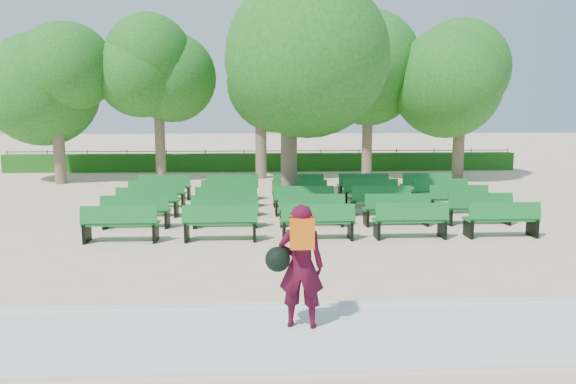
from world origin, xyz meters
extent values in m
plane|color=#D7B28E|center=(0.00, 0.00, 0.00)|extent=(120.00, 120.00, 0.00)
cube|color=silver|center=(0.00, -7.40, 0.03)|extent=(30.00, 2.20, 0.06)
cube|color=silver|center=(0.00, -6.25, 0.05)|extent=(30.00, 0.12, 0.10)
cube|color=#1E5C17|center=(0.00, 14.00, 0.45)|extent=(26.00, 0.70, 0.90)
cube|color=#136D26|center=(1.09, 1.72, 0.44)|extent=(1.78, 0.51, 0.06)
cube|color=#136D26|center=(1.09, 1.51, 0.69)|extent=(1.78, 0.15, 0.42)
cylinder|color=brown|center=(0.66, 2.28, 1.56)|extent=(0.49, 0.49, 3.12)
ellipsoid|color=#22691C|center=(0.66, 2.28, 4.52)|extent=(5.07, 5.07, 4.56)
imported|color=#3F091B|center=(0.31, -7.10, 0.94)|extent=(0.71, 0.53, 1.77)
cube|color=#DD5B0B|center=(0.31, -7.30, 1.45)|extent=(0.33, 0.16, 0.41)
sphere|color=black|center=(-0.02, -7.16, 1.06)|extent=(0.35, 0.35, 0.35)
camera|label=1|loc=(-0.29, -14.73, 3.12)|focal=35.00mm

